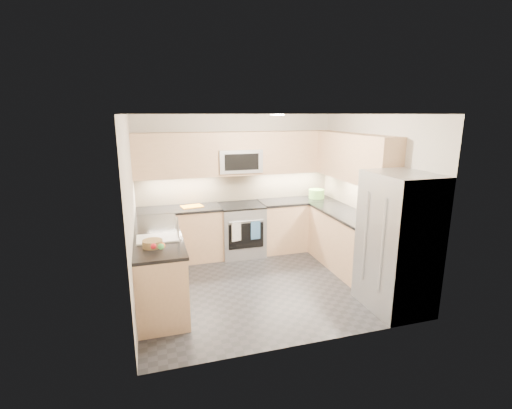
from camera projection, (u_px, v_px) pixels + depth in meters
name	position (u px, v px, depth m)	size (l,w,h in m)	color
floor	(263.00, 283.00, 5.63)	(3.60, 3.20, 0.00)	#24252A
ceiling	(263.00, 114.00, 5.03)	(3.60, 3.20, 0.02)	beige
wall_back	(237.00, 184.00, 6.82)	(3.60, 0.02, 2.50)	beige
wall_front	(310.00, 238.00, 3.84)	(3.60, 0.02, 2.50)	beige
wall_left	(132.00, 213.00, 4.83)	(0.02, 3.20, 2.50)	beige
wall_right	(372.00, 196.00, 5.83)	(0.02, 3.20, 2.50)	beige
base_cab_back_left	(180.00, 235.00, 6.43)	(1.42, 0.60, 0.90)	tan
base_cab_back_right	(297.00, 225.00, 7.03)	(1.42, 0.60, 0.90)	tan
base_cab_right	(347.00, 242.00, 6.08)	(0.60, 1.70, 0.90)	tan
base_cab_peninsula	(159.00, 267.00, 5.10)	(0.60, 2.00, 0.90)	tan
countertop_back_left	(179.00, 209.00, 6.32)	(1.42, 0.63, 0.04)	black
countertop_back_right	(297.00, 201.00, 6.92)	(1.42, 0.63, 0.04)	black
countertop_right	(349.00, 215.00, 5.97)	(0.63, 1.70, 0.04)	black
countertop_peninsula	(157.00, 235.00, 4.99)	(0.63, 2.00, 0.04)	black
upper_cab_back	(239.00, 153.00, 6.52)	(3.60, 0.35, 0.75)	tan
upper_cab_right	(355.00, 158.00, 5.90)	(0.35, 1.95, 0.75)	tan
backsplash_back	(237.00, 187.00, 6.83)	(3.60, 0.01, 0.51)	tan
backsplash_right	(356.00, 193.00, 6.26)	(0.01, 2.30, 0.51)	tan
gas_range	(241.00, 230.00, 6.71)	(0.76, 0.65, 0.91)	#95989D
range_cooktop	(241.00, 205.00, 6.60)	(0.76, 0.65, 0.03)	black
oven_door_glass	(246.00, 236.00, 6.40)	(0.62, 0.02, 0.45)	black
oven_handle	(246.00, 221.00, 6.32)	(0.02, 0.02, 0.60)	#B2B5BA
microwave	(239.00, 161.00, 6.53)	(0.76, 0.40, 0.40)	#ACAEB5
microwave_door	(242.00, 162.00, 6.34)	(0.60, 0.01, 0.28)	black
refrigerator	(398.00, 242.00, 4.75)	(0.70, 0.90, 1.80)	#9A9DA2
fridge_handle_left	(382.00, 246.00, 4.47)	(0.02, 0.02, 1.20)	#B2B5BA
fridge_handle_right	(365.00, 237.00, 4.80)	(0.02, 0.02, 1.20)	#B2B5BA
sink_basin	(158.00, 243.00, 4.77)	(0.52, 0.38, 0.16)	white
faucet	(178.00, 227.00, 4.79)	(0.03, 0.03, 0.28)	silver
utensil_bowl	(317.00, 194.00, 7.05)	(0.29, 0.29, 0.17)	#63A345
cutting_board	(192.00, 206.00, 6.41)	(0.36, 0.25, 0.01)	orange
fruit_basket	(153.00, 244.00, 4.46)	(0.24, 0.24, 0.09)	olive
fruit_apple	(153.00, 246.00, 4.17)	(0.07, 0.07, 0.07)	red
fruit_pear	(161.00, 246.00, 4.16)	(0.07, 0.07, 0.07)	#4AAD50
dish_towel_check	(236.00, 232.00, 6.29)	(0.17, 0.01, 0.32)	white
dish_towel_blue	(256.00, 230.00, 6.38)	(0.17, 0.01, 0.32)	#355F92
fruit_orange	(162.00, 246.00, 4.19)	(0.07, 0.07, 0.07)	orange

